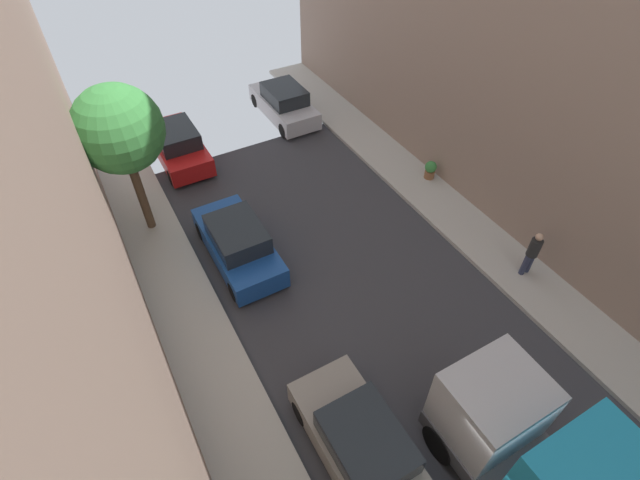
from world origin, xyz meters
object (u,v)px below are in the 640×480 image
object	(u,v)px
parked_car_right_2	(284,103)
parked_car_left_2	(363,447)
potted_plant_3	(430,169)
parked_car_left_4	(178,145)
parked_car_left_3	(238,243)
pedestrian	(532,252)
street_tree_2	(119,130)

from	to	relation	value
parked_car_right_2	parked_car_left_2	bearing A→B (deg)	-109.66
parked_car_right_2	potted_plant_3	size ratio (longest dim) A/B	5.60
parked_car_left_4	potted_plant_3	size ratio (longest dim) A/B	5.60
parked_car_left_3	parked_car_right_2	bearing A→B (deg)	54.44
potted_plant_3	parked_car_left_3	bearing A→B (deg)	-178.06
parked_car_right_2	pedestrian	world-z (taller)	pedestrian
parked_car_left_2	pedestrian	distance (m)	8.15
street_tree_2	parked_car_left_2	bearing A→B (deg)	-78.07
parked_car_left_4	street_tree_2	size ratio (longest dim) A/B	0.79
parked_car_left_2	parked_car_left_3	size ratio (longest dim) A/B	1.00
parked_car_left_2	parked_car_right_2	xyz separation A→B (m)	(5.40, 15.11, 0.00)
parked_car_left_2	street_tree_2	distance (m)	11.23
parked_car_left_4	parked_car_left_2	bearing A→B (deg)	-90.00
parked_car_left_4	pedestrian	bearing A→B (deg)	-56.60
parked_car_left_2	parked_car_left_3	xyz separation A→B (m)	(0.00, 7.56, 0.00)
pedestrian	street_tree_2	xyz separation A→B (m)	(-10.02, 8.16, 3.02)
pedestrian	parked_car_left_3	bearing A→B (deg)	146.17
pedestrian	parked_car_left_4	bearing A→B (deg)	123.40
pedestrian	street_tree_2	size ratio (longest dim) A/B	0.32
parked_car_left_3	street_tree_2	size ratio (longest dim) A/B	0.79
street_tree_2	pedestrian	bearing A→B (deg)	-39.14
parked_car_left_3	potted_plant_3	xyz separation A→B (m)	(8.29, 0.28, -0.17)
parked_car_left_2	parked_car_right_2	world-z (taller)	same
parked_car_left_2	potted_plant_3	distance (m)	11.41
street_tree_2	parked_car_right_2	bearing A→B (deg)	31.32
parked_car_left_2	pedestrian	size ratio (longest dim) A/B	2.44
street_tree_2	potted_plant_3	xyz separation A→B (m)	(10.51, -2.64, -3.54)
parked_car_left_2	parked_car_right_2	distance (m)	16.05
parked_car_left_2	potted_plant_3	size ratio (longest dim) A/B	5.60
parked_car_left_2	parked_car_left_3	distance (m)	7.56
parked_car_left_4	street_tree_2	distance (m)	5.46
street_tree_2	potted_plant_3	distance (m)	11.40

